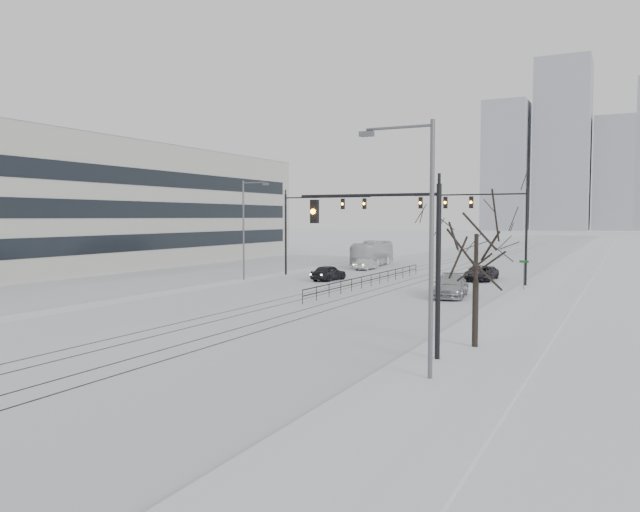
{
  "coord_description": "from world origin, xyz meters",
  "views": [
    {
      "loc": [
        19.06,
        -17.65,
        5.71
      ],
      "look_at": [
        1.13,
        18.28,
        3.2
      ],
      "focal_mm": 35.0,
      "sensor_mm": 36.0,
      "label": 1
    }
  ],
  "objects_px": {
    "sedan_sb_inner": "(329,273)",
    "sedan_nb_front": "(479,273)",
    "sedan_nb_right": "(450,286)",
    "box_truck": "(373,254)",
    "traffic_mast_near": "(399,246)",
    "bare_tree": "(476,246)",
    "sedan_nb_far": "(487,273)",
    "sedan_sb_outer": "(366,264)"
  },
  "relations": [
    {
      "from": "sedan_sb_inner",
      "to": "sedan_nb_front",
      "type": "relative_size",
      "value": 0.85
    },
    {
      "from": "sedan_nb_right",
      "to": "box_truck",
      "type": "bearing_deg",
      "value": 115.36
    },
    {
      "from": "sedan_nb_front",
      "to": "box_truck",
      "type": "bearing_deg",
      "value": 135.54
    },
    {
      "from": "traffic_mast_near",
      "to": "sedan_sb_inner",
      "type": "bearing_deg",
      "value": 120.93
    },
    {
      "from": "traffic_mast_near",
      "to": "box_truck",
      "type": "relative_size",
      "value": 0.68
    },
    {
      "from": "traffic_mast_near",
      "to": "sedan_sb_inner",
      "type": "distance_m",
      "value": 31.27
    },
    {
      "from": "traffic_mast_near",
      "to": "sedan_sb_inner",
      "type": "height_order",
      "value": "traffic_mast_near"
    },
    {
      "from": "traffic_mast_near",
      "to": "sedan_sb_inner",
      "type": "xyz_separation_m",
      "value": [
        -15.95,
        26.61,
        -3.86
      ]
    },
    {
      "from": "sedan_nb_front",
      "to": "bare_tree",
      "type": "bearing_deg",
      "value": -84.57
    },
    {
      "from": "sedan_nb_front",
      "to": "box_truck",
      "type": "xyz_separation_m",
      "value": [
        -14.82,
        11.55,
        0.76
      ]
    },
    {
      "from": "sedan_nb_front",
      "to": "sedan_nb_far",
      "type": "relative_size",
      "value": 1.3
    },
    {
      "from": "sedan_sb_outer",
      "to": "sedan_nb_far",
      "type": "xyz_separation_m",
      "value": [
        13.81,
        -4.62,
        0.01
      ]
    },
    {
      "from": "traffic_mast_near",
      "to": "sedan_nb_right",
      "type": "distance_m",
      "value": 20.63
    },
    {
      "from": "sedan_sb_inner",
      "to": "sedan_sb_outer",
      "type": "distance_m",
      "value": 12.04
    },
    {
      "from": "sedan_sb_outer",
      "to": "sedan_nb_front",
      "type": "xyz_separation_m",
      "value": [
        13.36,
        -6.03,
        0.05
      ]
    },
    {
      "from": "sedan_sb_outer",
      "to": "sedan_nb_right",
      "type": "distance_m",
      "value": 23.28
    },
    {
      "from": "bare_tree",
      "to": "box_truck",
      "type": "bearing_deg",
      "value": 117.14
    },
    {
      "from": "sedan_nb_right",
      "to": "box_truck",
      "type": "xyz_separation_m",
      "value": [
        -15.53,
        24.08,
        0.65
      ]
    },
    {
      "from": "sedan_sb_outer",
      "to": "sedan_nb_right",
      "type": "xyz_separation_m",
      "value": [
        14.07,
        -18.55,
        0.16
      ]
    },
    {
      "from": "traffic_mast_near",
      "to": "sedan_sb_outer",
      "type": "distance_m",
      "value": 42.44
    },
    {
      "from": "sedan_sb_outer",
      "to": "box_truck",
      "type": "distance_m",
      "value": 5.77
    },
    {
      "from": "sedan_nb_front",
      "to": "sedan_nb_right",
      "type": "height_order",
      "value": "sedan_nb_right"
    },
    {
      "from": "bare_tree",
      "to": "box_truck",
      "type": "height_order",
      "value": "bare_tree"
    },
    {
      "from": "bare_tree",
      "to": "sedan_nb_far",
      "type": "xyz_separation_m",
      "value": [
        -5.81,
        30.97,
        -3.85
      ]
    },
    {
      "from": "traffic_mast_near",
      "to": "sedan_nb_far",
      "type": "height_order",
      "value": "traffic_mast_near"
    },
    {
      "from": "traffic_mast_near",
      "to": "sedan_sb_inner",
      "type": "relative_size",
      "value": 1.7
    },
    {
      "from": "traffic_mast_near",
      "to": "box_truck",
      "type": "distance_m",
      "value": 48.01
    },
    {
      "from": "bare_tree",
      "to": "sedan_nb_far",
      "type": "bearing_deg",
      "value": 100.62
    },
    {
      "from": "bare_tree",
      "to": "sedan_nb_front",
      "type": "relative_size",
      "value": 1.26
    },
    {
      "from": "bare_tree",
      "to": "box_truck",
      "type": "relative_size",
      "value": 0.59
    },
    {
      "from": "box_truck",
      "to": "traffic_mast_near",
      "type": "bearing_deg",
      "value": 106.78
    },
    {
      "from": "sedan_nb_front",
      "to": "box_truck",
      "type": "relative_size",
      "value": 0.47
    },
    {
      "from": "bare_tree",
      "to": "sedan_sb_outer",
      "type": "relative_size",
      "value": 1.61
    },
    {
      "from": "sedan_sb_inner",
      "to": "sedan_sb_outer",
      "type": "bearing_deg",
      "value": -78.26
    },
    {
      "from": "box_truck",
      "to": "sedan_nb_far",
      "type": "bearing_deg",
      "value": 140.24
    },
    {
      "from": "sedan_nb_right",
      "to": "box_truck",
      "type": "distance_m",
      "value": 28.66
    },
    {
      "from": "traffic_mast_near",
      "to": "sedan_nb_far",
      "type": "relative_size",
      "value": 1.88
    },
    {
      "from": "traffic_mast_near",
      "to": "box_truck",
      "type": "bearing_deg",
      "value": 112.93
    },
    {
      "from": "sedan_sb_inner",
      "to": "sedan_nb_far",
      "type": "relative_size",
      "value": 1.1
    },
    {
      "from": "sedan_nb_right",
      "to": "sedan_sb_inner",
      "type": "bearing_deg",
      "value": 145.39
    },
    {
      "from": "traffic_mast_near",
      "to": "sedan_nb_right",
      "type": "bearing_deg",
      "value": 98.88
    },
    {
      "from": "sedan_sb_outer",
      "to": "box_truck",
      "type": "xyz_separation_m",
      "value": [
        -1.46,
        5.53,
        0.81
      ]
    }
  ]
}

